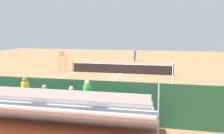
{
  "coord_description": "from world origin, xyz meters",
  "views": [
    {
      "loc": [
        -4.97,
        25.43,
        4.31
      ],
      "look_at": [
        0.0,
        4.0,
        1.2
      ],
      "focal_mm": 42.17,
      "sensor_mm": 36.0,
      "label": 1
    }
  ],
  "objects_px": {
    "courtside_bench": "(108,107)",
    "tennis_player": "(135,54)",
    "bleacher_stand": "(52,108)",
    "umpire_chair": "(62,59)",
    "equipment_bag": "(66,112)",
    "tennis_net": "(121,68)",
    "tennis_ball_far": "(128,62)",
    "tennis_ball_near": "(118,64)",
    "tennis_racket": "(131,61)"
  },
  "relations": [
    {
      "from": "bleacher_stand",
      "to": "courtside_bench",
      "type": "height_order",
      "value": "bleacher_stand"
    },
    {
      "from": "umpire_chair",
      "to": "tennis_ball_near",
      "type": "relative_size",
      "value": 32.42
    },
    {
      "from": "tennis_net",
      "to": "equipment_bag",
      "type": "distance_m",
      "value": 13.41
    },
    {
      "from": "equipment_bag",
      "to": "tennis_net",
      "type": "bearing_deg",
      "value": -90.96
    },
    {
      "from": "equipment_bag",
      "to": "tennis_ball_near",
      "type": "distance_m",
      "value": 20.1
    },
    {
      "from": "tennis_ball_far",
      "to": "tennis_ball_near",
      "type": "bearing_deg",
      "value": 69.99
    },
    {
      "from": "courtside_bench",
      "to": "tennis_ball_near",
      "type": "height_order",
      "value": "courtside_bench"
    },
    {
      "from": "umpire_chair",
      "to": "tennis_player",
      "type": "xyz_separation_m",
      "value": [
        -6.06,
        -10.77,
        -0.3
      ]
    },
    {
      "from": "courtside_bench",
      "to": "tennis_player",
      "type": "distance_m",
      "value": 24.0
    },
    {
      "from": "courtside_bench",
      "to": "umpire_chair",
      "type": "bearing_deg",
      "value": -58.25
    },
    {
      "from": "courtside_bench",
      "to": "tennis_ball_near",
      "type": "xyz_separation_m",
      "value": [
        3.59,
        -19.92,
        -0.53
      ]
    },
    {
      "from": "bleacher_stand",
      "to": "courtside_bench",
      "type": "bearing_deg",
      "value": -133.43
    },
    {
      "from": "equipment_bag",
      "to": "tennis_player",
      "type": "relative_size",
      "value": 0.47
    },
    {
      "from": "courtside_bench",
      "to": "tennis_racket",
      "type": "height_order",
      "value": "courtside_bench"
    },
    {
      "from": "umpire_chair",
      "to": "equipment_bag",
      "type": "distance_m",
      "value": 14.59
    },
    {
      "from": "bleacher_stand",
      "to": "equipment_bag",
      "type": "bearing_deg",
      "value": -84.69
    },
    {
      "from": "tennis_ball_near",
      "to": "tennis_ball_far",
      "type": "height_order",
      "value": "same"
    },
    {
      "from": "bleacher_stand",
      "to": "tennis_net",
      "type": "bearing_deg",
      "value": -90.16
    },
    {
      "from": "tennis_net",
      "to": "courtside_bench",
      "type": "height_order",
      "value": "tennis_net"
    },
    {
      "from": "tennis_net",
      "to": "bleacher_stand",
      "type": "relative_size",
      "value": 1.14
    },
    {
      "from": "tennis_net",
      "to": "equipment_bag",
      "type": "xyz_separation_m",
      "value": [
        0.23,
        13.4,
        -0.32
      ]
    },
    {
      "from": "umpire_chair",
      "to": "tennis_racket",
      "type": "bearing_deg",
      "value": -115.63
    },
    {
      "from": "tennis_net",
      "to": "tennis_player",
      "type": "height_order",
      "value": "tennis_player"
    },
    {
      "from": "tennis_net",
      "to": "umpire_chair",
      "type": "distance_m",
      "value": 6.25
    },
    {
      "from": "tennis_net",
      "to": "courtside_bench",
      "type": "relative_size",
      "value": 5.72
    },
    {
      "from": "umpire_chair",
      "to": "tennis_net",
      "type": "bearing_deg",
      "value": -178.71
    },
    {
      "from": "tennis_net",
      "to": "courtside_bench",
      "type": "xyz_separation_m",
      "value": [
        -1.93,
        13.27,
        0.06
      ]
    },
    {
      "from": "tennis_net",
      "to": "courtside_bench",
      "type": "bearing_deg",
      "value": 98.26
    },
    {
      "from": "tennis_player",
      "to": "tennis_ball_far",
      "type": "bearing_deg",
      "value": 67.61
    },
    {
      "from": "tennis_net",
      "to": "tennis_player",
      "type": "xyz_separation_m",
      "value": [
        0.14,
        -10.63,
        0.51
      ]
    },
    {
      "from": "tennis_racket",
      "to": "tennis_ball_near",
      "type": "height_order",
      "value": "tennis_ball_near"
    },
    {
      "from": "equipment_bag",
      "to": "tennis_player",
      "type": "bearing_deg",
      "value": -90.21
    },
    {
      "from": "umpire_chair",
      "to": "equipment_bag",
      "type": "height_order",
      "value": "umpire_chair"
    },
    {
      "from": "tennis_net",
      "to": "tennis_ball_near",
      "type": "height_order",
      "value": "tennis_net"
    },
    {
      "from": "bleacher_stand",
      "to": "tennis_racket",
      "type": "height_order",
      "value": "bleacher_stand"
    },
    {
      "from": "bleacher_stand",
      "to": "tennis_ball_far",
      "type": "bearing_deg",
      "value": -88.31
    },
    {
      "from": "bleacher_stand",
      "to": "equipment_bag",
      "type": "xyz_separation_m",
      "value": [
        0.18,
        -1.95,
        -0.79
      ]
    },
    {
      "from": "bleacher_stand",
      "to": "tennis_racket",
      "type": "xyz_separation_m",
      "value": [
        0.75,
        -26.49,
        -0.95
      ]
    },
    {
      "from": "courtside_bench",
      "to": "tennis_ball_far",
      "type": "xyz_separation_m",
      "value": [
        2.69,
        -22.37,
        -0.53
      ]
    },
    {
      "from": "tennis_racket",
      "to": "courtside_bench",
      "type": "bearing_deg",
      "value": 96.36
    },
    {
      "from": "courtside_bench",
      "to": "tennis_player",
      "type": "relative_size",
      "value": 0.93
    },
    {
      "from": "courtside_bench",
      "to": "bleacher_stand",
      "type": "bearing_deg",
      "value": 46.57
    },
    {
      "from": "umpire_chair",
      "to": "tennis_player",
      "type": "relative_size",
      "value": 1.11
    },
    {
      "from": "tennis_racket",
      "to": "tennis_ball_far",
      "type": "height_order",
      "value": "tennis_ball_far"
    },
    {
      "from": "courtside_bench",
      "to": "tennis_ball_far",
      "type": "distance_m",
      "value": 22.54
    },
    {
      "from": "umpire_chair",
      "to": "tennis_ball_near",
      "type": "distance_m",
      "value": 8.27
    },
    {
      "from": "equipment_bag",
      "to": "tennis_ball_far",
      "type": "xyz_separation_m",
      "value": [
        0.54,
        -22.5,
        -0.15
      ]
    },
    {
      "from": "tennis_racket",
      "to": "equipment_bag",
      "type": "bearing_deg",
      "value": 91.33
    },
    {
      "from": "equipment_bag",
      "to": "umpire_chair",
      "type": "bearing_deg",
      "value": -65.74
    },
    {
      "from": "tennis_net",
      "to": "tennis_racket",
      "type": "xyz_separation_m",
      "value": [
        0.79,
        -11.13,
        -0.49
      ]
    }
  ]
}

